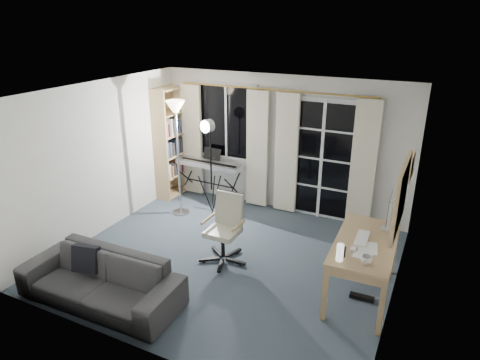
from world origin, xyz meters
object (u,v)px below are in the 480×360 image
object	(u,v)px
bookshelf	(173,144)
keyboard_piano	(209,165)
monitor	(391,209)
sofa	(99,273)
torchiere_lamp	(176,124)
office_chair	(227,221)
desk	(365,248)
studio_light	(208,137)
mug	(367,259)

from	to	relation	value
bookshelf	keyboard_piano	distance (m)	0.89
monitor	sofa	bearing A→B (deg)	-148.76
torchiere_lamp	keyboard_piano	world-z (taller)	torchiere_lamp
office_chair	monitor	size ratio (longest dim) A/B	1.82
keyboard_piano	desk	xyz separation A→B (m)	(3.16, -1.70, -0.06)
studio_light	bookshelf	bearing A→B (deg)	173.35
studio_light	sofa	size ratio (longest dim) A/B	0.84
torchiere_lamp	office_chair	size ratio (longest dim) A/B	2.03
keyboard_piano	studio_light	size ratio (longest dim) A/B	0.77
torchiere_lamp	studio_light	size ratio (longest dim) A/B	1.18
torchiere_lamp	mug	world-z (taller)	torchiere_lamp
sofa	bookshelf	bearing A→B (deg)	108.17
office_chair	monitor	xyz separation A→B (m)	(2.12, 0.41, 0.45)
desk	sofa	xyz separation A→B (m)	(-2.83, -1.55, -0.26)
keyboard_piano	studio_light	distance (m)	0.78
monitor	mug	bearing A→B (deg)	-97.94
torchiere_lamp	studio_light	world-z (taller)	torchiere_lamp
keyboard_piano	office_chair	xyz separation A→B (m)	(1.24, -1.67, -0.13)
torchiere_lamp	sofa	size ratio (longest dim) A/B	0.98
studio_light	mug	xyz separation A→B (m)	(3.05, -1.83, -0.56)
torchiere_lamp	office_chair	world-z (taller)	torchiere_lamp
bookshelf	keyboard_piano	bearing A→B (deg)	-4.07
monitor	studio_light	bearing A→B (deg)	162.22
monitor	sofa	size ratio (longest dim) A/B	0.27
mug	monitor	bearing A→B (deg)	84.20
bookshelf	desk	distance (m)	4.39
mug	sofa	world-z (taller)	mug
desk	mug	world-z (taller)	mug
keyboard_piano	office_chair	world-z (taller)	keyboard_piano
studio_light	monitor	size ratio (longest dim) A/B	3.15
torchiere_lamp	desk	world-z (taller)	torchiere_lamp
bookshelf	monitor	xyz separation A→B (m)	(4.20, -1.32, 0.04)
torchiere_lamp	sofa	world-z (taller)	torchiere_lamp
office_chair	mug	distance (m)	2.11
bookshelf	mug	world-z (taller)	bookshelf
office_chair	torchiere_lamp	bearing A→B (deg)	146.24
torchiere_lamp	sofa	distance (m)	2.87
keyboard_piano	sofa	world-z (taller)	keyboard_piano
studio_light	office_chair	xyz separation A→B (m)	(1.03, -1.30, -0.79)
torchiere_lamp	mug	distance (m)	3.85
mug	sofa	size ratio (longest dim) A/B	0.06
monitor	mug	world-z (taller)	monitor
studio_light	sofa	world-z (taller)	studio_light
bookshelf	torchiere_lamp	size ratio (longest dim) A/B	1.04
torchiere_lamp	studio_light	xyz separation A→B (m)	(0.41, 0.33, -0.25)
keyboard_piano	mug	xyz separation A→B (m)	(3.26, -2.20, 0.10)
torchiere_lamp	mug	bearing A→B (deg)	-23.41
torchiere_lamp	keyboard_piano	bearing A→B (deg)	74.23
monitor	sofa	distance (m)	3.68
office_chair	sofa	bearing A→B (deg)	-119.81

